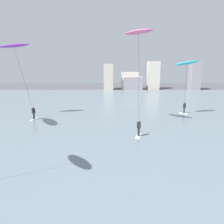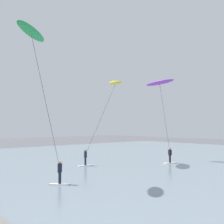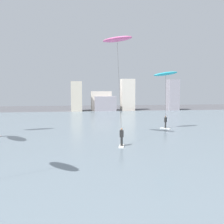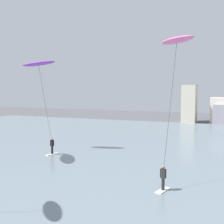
% 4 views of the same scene
% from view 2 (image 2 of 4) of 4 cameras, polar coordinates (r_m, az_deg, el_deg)
% --- Properties ---
extents(kitesurfer_purple, '(4.24, 2.52, 9.36)m').
position_cam_2_polar(kitesurfer_purple, '(33.92, 9.42, 4.60)').
color(kitesurfer_purple, silver).
rests_on(kitesurfer_purple, water_bay).
extents(kitesurfer_green, '(2.77, 3.93, 10.95)m').
position_cam_2_polar(kitesurfer_green, '(21.15, -14.91, 12.11)').
color(kitesurfer_green, silver).
rests_on(kitesurfer_green, water_bay).
extents(kitesurfer_yellow, '(3.47, 5.53, 8.93)m').
position_cam_2_polar(kitesurfer_yellow, '(30.52, 0.28, 4.76)').
color(kitesurfer_yellow, silver).
rests_on(kitesurfer_yellow, water_bay).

